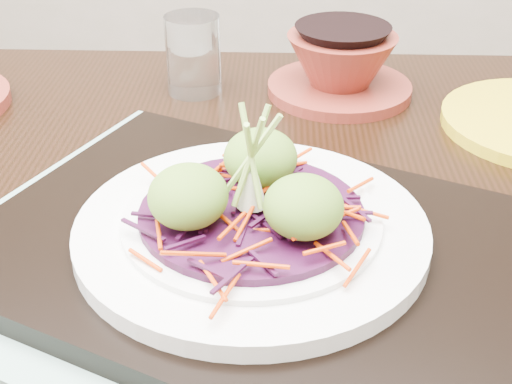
% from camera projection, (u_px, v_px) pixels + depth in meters
% --- Properties ---
extents(dining_table, '(1.40, 1.03, 0.81)m').
position_uv_depth(dining_table, '(248.00, 337.00, 0.63)').
color(dining_table, black).
rests_on(dining_table, ground).
extents(placemat, '(0.56, 0.49, 0.00)m').
position_uv_depth(placemat, '(252.00, 259.00, 0.55)').
color(placemat, gray).
rests_on(placemat, dining_table).
extents(serving_tray, '(0.48, 0.41, 0.02)m').
position_uv_depth(serving_tray, '(252.00, 248.00, 0.54)').
color(serving_tray, black).
rests_on(serving_tray, placemat).
extents(white_plate, '(0.26, 0.26, 0.02)m').
position_uv_depth(white_plate, '(251.00, 228.00, 0.53)').
color(white_plate, silver).
rests_on(white_plate, serving_tray).
extents(cabbage_bed, '(0.17, 0.17, 0.01)m').
position_uv_depth(cabbage_bed, '(251.00, 213.00, 0.53)').
color(cabbage_bed, '#350A2B').
rests_on(cabbage_bed, white_plate).
extents(carrot_julienne, '(0.20, 0.20, 0.01)m').
position_uv_depth(carrot_julienne, '(251.00, 204.00, 0.52)').
color(carrot_julienne, '#C43103').
rests_on(carrot_julienne, cabbage_bed).
extents(guacamole_scoops, '(0.14, 0.13, 0.05)m').
position_uv_depth(guacamole_scoops, '(251.00, 186.00, 0.51)').
color(guacamole_scoops, '#567B24').
rests_on(guacamole_scoops, cabbage_bed).
extents(scallion_garnish, '(0.06, 0.06, 0.09)m').
position_uv_depth(scallion_garnish, '(251.00, 161.00, 0.50)').
color(scallion_garnish, '#8BB548').
rests_on(scallion_garnish, cabbage_bed).
extents(water_glass, '(0.07, 0.07, 0.09)m').
position_uv_depth(water_glass, '(193.00, 55.00, 0.81)').
color(water_glass, white).
rests_on(water_glass, dining_table).
extents(terracotta_bowl_set, '(0.17, 0.17, 0.07)m').
position_uv_depth(terracotta_bowl_set, '(341.00, 68.00, 0.81)').
color(terracotta_bowl_set, maroon).
rests_on(terracotta_bowl_set, dining_table).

